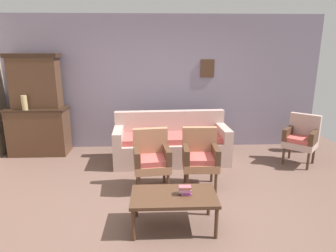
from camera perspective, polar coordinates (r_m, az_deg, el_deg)
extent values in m
plane|color=brown|center=(4.08, 0.10, -15.74)|extent=(7.68, 7.68, 0.00)
cube|color=gray|center=(6.18, -0.95, 8.22)|extent=(6.40, 0.06, 2.70)
cube|color=#472D1E|center=(6.19, 7.56, 10.90)|extent=(0.28, 0.02, 0.36)
cube|color=#472D1E|center=(6.41, -23.45, -0.99)|extent=(1.10, 0.52, 0.90)
cube|color=black|center=(6.31, -23.89, 3.07)|extent=(1.16, 0.55, 0.03)
cube|color=#472D1E|center=(6.31, -24.11, 7.57)|extent=(0.90, 0.36, 0.95)
cube|color=black|center=(6.28, -24.62, 12.22)|extent=(0.99, 0.38, 0.08)
cylinder|color=tan|center=(6.16, -25.84, 4.05)|extent=(0.10, 0.10, 0.28)
cube|color=tan|center=(5.53, 0.67, -4.77)|extent=(2.12, 0.90, 0.42)
cube|color=tan|center=(5.70, 0.35, 0.58)|extent=(2.09, 0.26, 0.48)
cube|color=tan|center=(5.61, 10.51, -1.21)|extent=(0.20, 0.81, 0.24)
cube|color=tan|center=(5.42, -9.50, -1.74)|extent=(0.20, 0.81, 0.24)
cube|color=#B74C47|center=(5.51, 7.10, -2.13)|extent=(0.58, 0.59, 0.10)
cube|color=#B74C47|center=(5.41, 0.72, -2.32)|extent=(0.58, 0.59, 0.10)
cube|color=#B74C47|center=(5.39, -5.81, -2.49)|extent=(0.58, 0.59, 0.10)
cube|color=#9E6B4C|center=(4.44, -3.09, -7.61)|extent=(0.57, 0.54, 0.12)
cube|color=#B74C47|center=(4.39, -3.08, -6.63)|extent=(0.49, 0.46, 0.10)
cube|color=#9E6B4C|center=(4.52, -3.41, -3.25)|extent=(0.53, 0.16, 0.46)
cube|color=#472D1E|center=(4.40, -0.26, -5.41)|extent=(0.13, 0.49, 0.22)
cube|color=#472D1E|center=(4.36, -6.01, -5.70)|extent=(0.13, 0.49, 0.22)
cylinder|color=#472D1E|center=(4.38, 0.00, -11.06)|extent=(0.04, 0.04, 0.32)
cylinder|color=#472D1E|center=(4.34, -5.59, -11.39)|extent=(0.04, 0.04, 0.32)
cylinder|color=#472D1E|center=(4.72, -0.73, -9.05)|extent=(0.04, 0.04, 0.32)
cylinder|color=#472D1E|center=(4.69, -5.89, -9.33)|extent=(0.04, 0.04, 0.32)
cube|color=#9E6B4C|center=(4.52, 6.22, -7.26)|extent=(0.53, 0.49, 0.12)
cube|color=#B74C47|center=(4.47, 6.28, -6.29)|extent=(0.45, 0.42, 0.10)
cube|color=#9E6B4C|center=(4.60, 6.03, -2.97)|extent=(0.52, 0.11, 0.46)
cube|color=#472D1E|center=(4.49, 9.08, -5.19)|extent=(0.09, 0.48, 0.22)
cube|color=#472D1E|center=(4.43, 3.45, -5.27)|extent=(0.09, 0.48, 0.22)
cylinder|color=#472D1E|center=(4.47, 9.15, -10.74)|extent=(0.04, 0.04, 0.32)
cylinder|color=#472D1E|center=(4.41, 3.67, -10.88)|extent=(0.04, 0.04, 0.32)
cylinder|color=#472D1E|center=(4.81, 8.39, -8.77)|extent=(0.04, 0.04, 0.32)
cylinder|color=#472D1E|center=(4.76, 3.33, -8.88)|extent=(0.04, 0.04, 0.32)
cube|color=tan|center=(5.87, 23.97, -3.19)|extent=(0.71, 0.70, 0.12)
cube|color=#B74C47|center=(5.83, 24.01, -2.40)|extent=(0.60, 0.60, 0.10)
cube|color=tan|center=(5.98, 24.76, -0.05)|extent=(0.46, 0.41, 0.46)
cube|color=#472D1E|center=(5.78, 26.25, -1.96)|extent=(0.37, 0.42, 0.22)
cube|color=#472D1E|center=(5.88, 22.09, -1.24)|extent=(0.37, 0.42, 0.22)
cylinder|color=#472D1E|center=(5.72, 25.27, -6.14)|extent=(0.04, 0.04, 0.32)
cylinder|color=#472D1E|center=(5.81, 21.26, -5.37)|extent=(0.04, 0.04, 0.32)
cylinder|color=#472D1E|center=(6.07, 26.12, -5.04)|extent=(0.04, 0.04, 0.32)
cylinder|color=#472D1E|center=(6.16, 22.33, -4.34)|extent=(0.04, 0.04, 0.32)
cube|color=#472D1E|center=(3.55, 1.13, -13.35)|extent=(1.00, 0.56, 0.04)
cylinder|color=#472D1E|center=(3.87, -6.15, -14.45)|extent=(0.04, 0.04, 0.38)
cylinder|color=#472D1E|center=(3.92, 7.84, -14.12)|extent=(0.04, 0.04, 0.38)
cylinder|color=#472D1E|center=(3.46, -6.67, -18.37)|extent=(0.04, 0.04, 0.38)
cylinder|color=#472D1E|center=(3.51, 9.25, -17.92)|extent=(0.04, 0.04, 0.38)
cube|color=#B446A7|center=(3.56, 3.49, -12.78)|extent=(0.12, 0.07, 0.02)
cube|color=#89A293|center=(3.55, 3.08, -12.42)|extent=(0.13, 0.08, 0.02)
cube|color=#C167A1|center=(3.53, 3.30, -12.17)|extent=(0.14, 0.10, 0.03)
cube|color=#AD9C44|center=(3.53, 3.39, -11.77)|extent=(0.13, 0.09, 0.02)
cube|color=#A54E57|center=(3.51, 3.28, -11.60)|extent=(0.14, 0.09, 0.02)
cylinder|color=#736850|center=(6.63, 24.67, -1.46)|extent=(0.23, 0.23, 0.72)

